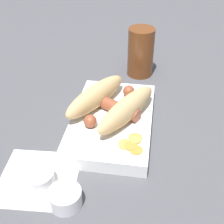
# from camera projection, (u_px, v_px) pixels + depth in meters

# --- Properties ---
(ground_plane) EXTENTS (3.00, 3.00, 0.00)m
(ground_plane) POSITION_uv_depth(u_px,v_px,m) (112.00, 127.00, 0.66)
(ground_plane) COLOR #4C4C51
(food_tray) EXTENTS (0.26, 0.16, 0.03)m
(food_tray) POSITION_uv_depth(u_px,v_px,m) (112.00, 121.00, 0.65)
(food_tray) COLOR white
(food_tray) RESTS_ON ground_plane
(bread_roll) EXTENTS (0.22, 0.19, 0.05)m
(bread_roll) POSITION_uv_depth(u_px,v_px,m) (111.00, 102.00, 0.63)
(bread_roll) COLOR tan
(bread_roll) RESTS_ON food_tray
(sausage) EXTENTS (0.14, 0.13, 0.03)m
(sausage) POSITION_uv_depth(u_px,v_px,m) (111.00, 105.00, 0.65)
(sausage) COLOR brown
(sausage) RESTS_ON food_tray
(pickled_veggies) EXTENTS (0.06, 0.06, 0.00)m
(pickled_veggies) POSITION_uv_depth(u_px,v_px,m) (132.00, 144.00, 0.57)
(pickled_veggies) COLOR orange
(pickled_veggies) RESTS_ON food_tray
(napkin) EXTENTS (0.14, 0.14, 0.00)m
(napkin) POSITION_uv_depth(u_px,v_px,m) (38.00, 178.00, 0.54)
(napkin) COLOR white
(napkin) RESTS_ON ground_plane
(condiment_cup_near) EXTENTS (0.05, 0.05, 0.03)m
(condiment_cup_near) POSITION_uv_depth(u_px,v_px,m) (39.00, 180.00, 0.52)
(condiment_cup_near) COLOR white
(condiment_cup_near) RESTS_ON ground_plane
(condiment_cup_far) EXTENTS (0.05, 0.05, 0.03)m
(condiment_cup_far) POSITION_uv_depth(u_px,v_px,m) (65.00, 198.00, 0.49)
(condiment_cup_far) COLOR white
(condiment_cup_far) RESTS_ON ground_plane
(drink_glass) EXTENTS (0.07, 0.07, 0.13)m
(drink_glass) POSITION_uv_depth(u_px,v_px,m) (141.00, 52.00, 0.80)
(drink_glass) COLOR brown
(drink_glass) RESTS_ON ground_plane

